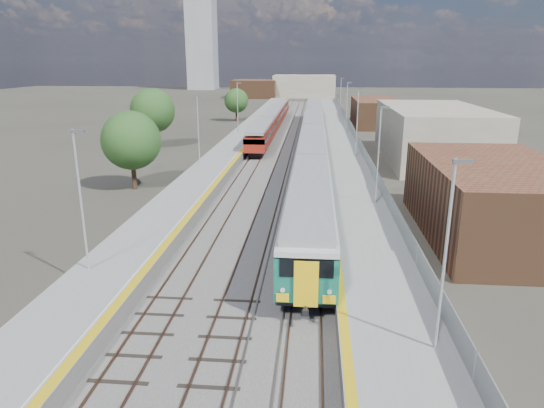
# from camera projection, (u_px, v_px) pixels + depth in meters

# --- Properties ---
(ground) EXTENTS (320.00, 320.00, 0.00)m
(ground) POSITION_uv_depth(u_px,v_px,m) (301.00, 151.00, 65.55)
(ground) COLOR #47443A
(ground) RESTS_ON ground
(ballast_bed) EXTENTS (10.50, 155.00, 0.06)m
(ballast_bed) POSITION_uv_depth(u_px,v_px,m) (286.00, 147.00, 68.11)
(ballast_bed) COLOR #565451
(ballast_bed) RESTS_ON ground
(tracks) EXTENTS (8.96, 160.00, 0.17)m
(tracks) POSITION_uv_depth(u_px,v_px,m) (291.00, 145.00, 69.64)
(tracks) COLOR #4C3323
(tracks) RESTS_ON ground
(platform_right) EXTENTS (4.70, 155.00, 8.52)m
(platform_right) POSITION_uv_depth(u_px,v_px,m) (340.00, 144.00, 67.33)
(platform_right) COLOR slate
(platform_right) RESTS_ON ground
(platform_left) EXTENTS (4.30, 155.00, 8.52)m
(platform_left) POSITION_uv_depth(u_px,v_px,m) (238.00, 143.00, 68.53)
(platform_left) COLOR slate
(platform_left) RESTS_ON ground
(buildings) EXTENTS (72.00, 185.50, 40.00)m
(buildings) POSITION_uv_depth(u_px,v_px,m) (251.00, 64.00, 148.59)
(buildings) COLOR brown
(buildings) RESTS_ON ground
(green_train) EXTENTS (3.03, 84.28, 3.34)m
(green_train) POSITION_uv_depth(u_px,v_px,m) (313.00, 137.00, 61.89)
(green_train) COLOR black
(green_train) RESTS_ON ground
(red_train) EXTENTS (2.64, 53.52, 3.33)m
(red_train) POSITION_uv_depth(u_px,v_px,m) (273.00, 119.00, 83.65)
(red_train) COLOR black
(red_train) RESTS_ON ground
(tree_a) EXTENTS (5.45, 5.45, 7.39)m
(tree_a) POSITION_uv_depth(u_px,v_px,m) (131.00, 140.00, 44.71)
(tree_a) COLOR #382619
(tree_a) RESTS_ON ground
(tree_b) EXTENTS (6.03, 6.03, 8.17)m
(tree_b) POSITION_uv_depth(u_px,v_px,m) (153.00, 111.00, 65.99)
(tree_b) COLOR #382619
(tree_b) RESTS_ON ground
(tree_c) EXTENTS (4.75, 4.75, 6.44)m
(tree_c) POSITION_uv_depth(u_px,v_px,m) (236.00, 101.00, 95.91)
(tree_c) COLOR #382619
(tree_c) RESTS_ON ground
(tree_d) EXTENTS (4.00, 4.00, 5.42)m
(tree_d) POSITION_uv_depth(u_px,v_px,m) (441.00, 111.00, 83.15)
(tree_d) COLOR #382619
(tree_d) RESTS_ON ground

